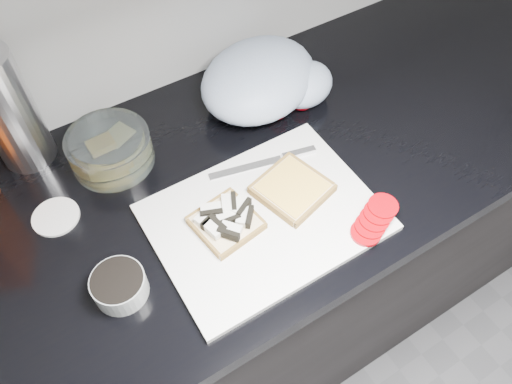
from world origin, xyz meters
The scene contains 13 objects.
base_cabinet centered at (0.00, 1.20, 0.43)m, with size 3.50×0.60×0.86m, color black.
countertop centered at (0.00, 1.20, 0.88)m, with size 3.50×0.64×0.04m, color black.
cutting_board centered at (0.10, 1.07, 0.91)m, with size 0.40×0.30×0.01m, color white.
bread_left centered at (0.03, 1.10, 0.92)m, with size 0.13×0.13×0.03m.
bread_right centered at (0.17, 1.09, 0.92)m, with size 0.15×0.15×0.02m.
tomato_slices centered at (0.26, 0.96, 0.92)m, with size 0.12×0.09×0.02m.
knife centered at (0.19, 1.17, 0.92)m, with size 0.22×0.06×0.01m.
seed_tub centered at (-0.18, 1.08, 0.93)m, with size 0.09×0.09×0.05m.
tub_lid centered at (-0.22, 1.28, 0.90)m, with size 0.09×0.09×0.01m, color white.
glass_bowl centered at (-0.08, 1.35, 0.93)m, with size 0.16×0.16×0.07m.
steel_canister centered at (-0.22, 1.45, 1.02)m, with size 0.10×0.10×0.24m, color #B6B7BB.
grocery_bag centered at (0.27, 1.34, 0.96)m, with size 0.33×0.30×0.12m.
whole_tomatoes centered at (0.29, 1.28, 0.93)m, with size 0.12×0.06×0.06m.
Camera 1 is at (-0.18, 0.66, 1.67)m, focal length 35.00 mm.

